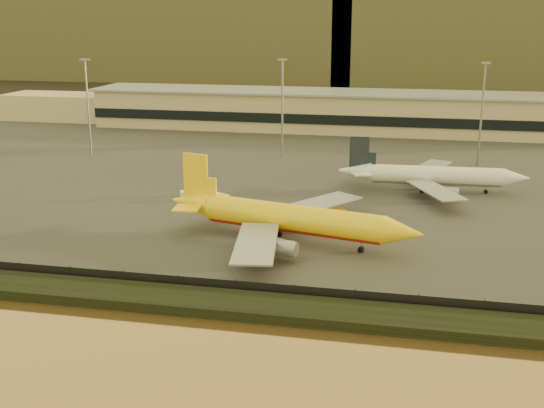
{
  "coord_description": "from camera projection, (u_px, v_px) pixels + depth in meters",
  "views": [
    {
      "loc": [
        24.41,
        -94.91,
        36.71
      ],
      "look_at": [
        1.7,
        12.0,
        6.18
      ],
      "focal_mm": 45.0,
      "sensor_mm": 36.0,
      "label": 1
    }
  ],
  "objects": [
    {
      "name": "apron_light_masts",
      "position": [
        378.0,
        103.0,
        167.61
      ],
      "size": [
        152.2,
        12.2,
        25.4
      ],
      "color": "slate",
      "rests_on": "tarmac"
    },
    {
      "name": "embankment",
      "position": [
        213.0,
        303.0,
        87.97
      ],
      "size": [
        320.0,
        7.0,
        1.4
      ],
      "primitive_type": "cube",
      "color": "black",
      "rests_on": "ground"
    },
    {
      "name": "gse_vehicle_yellow",
      "position": [
        333.0,
        214.0,
        125.47
      ],
      "size": [
        4.81,
        3.4,
        1.98
      ],
      "primitive_type": "cube",
      "rotation": [
        0.0,
        0.0,
        0.36
      ],
      "color": "yellow",
      "rests_on": "tarmac"
    },
    {
      "name": "dhl_cargo_jet",
      "position": [
        288.0,
        219.0,
        112.24
      ],
      "size": [
        44.51,
        42.81,
        13.4
      ],
      "rotation": [
        0.0,
        0.0,
        -0.23
      ],
      "color": "yellow",
      "rests_on": "tarmac"
    },
    {
      "name": "ground",
      "position": [
        245.0,
        263.0,
        104.18
      ],
      "size": [
        900.0,
        900.0,
        0.0
      ],
      "primitive_type": "plane",
      "color": "black",
      "rests_on": "ground"
    },
    {
      "name": "distant_hills",
      "position": [
        347.0,
        23.0,
        420.2
      ],
      "size": [
        470.0,
        160.0,
        70.0
      ],
      "color": "brown",
      "rests_on": "ground"
    },
    {
      "name": "perimeter_fence",
      "position": [
        221.0,
        287.0,
        91.58
      ],
      "size": [
        300.0,
        0.05,
        2.2
      ],
      "primitive_type": "cube",
      "color": "black",
      "rests_on": "tarmac"
    },
    {
      "name": "white_narrowbody_jet",
      "position": [
        433.0,
        176.0,
        144.44
      ],
      "size": [
        39.62,
        38.67,
        11.39
      ],
      "rotation": [
        0.0,
        0.0,
        0.05
      ],
      "color": "white",
      "rests_on": "tarmac"
    },
    {
      "name": "terminal_building",
      "position": [
        295.0,
        110.0,
        223.68
      ],
      "size": [
        202.0,
        25.0,
        12.6
      ],
      "color": "tan",
      "rests_on": "tarmac"
    },
    {
      "name": "gse_vehicle_white",
      "position": [
        191.0,
        195.0,
        138.32
      ],
      "size": [
        4.71,
        3.27,
        1.94
      ],
      "primitive_type": "cube",
      "rotation": [
        0.0,
        0.0,
        0.34
      ],
      "color": "white",
      "rests_on": "tarmac"
    },
    {
      "name": "tarmac",
      "position": [
        327.0,
        148.0,
        193.65
      ],
      "size": [
        320.0,
        220.0,
        0.2
      ],
      "primitive_type": "cube",
      "color": "#2D2D2D",
      "rests_on": "ground"
    }
  ]
}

